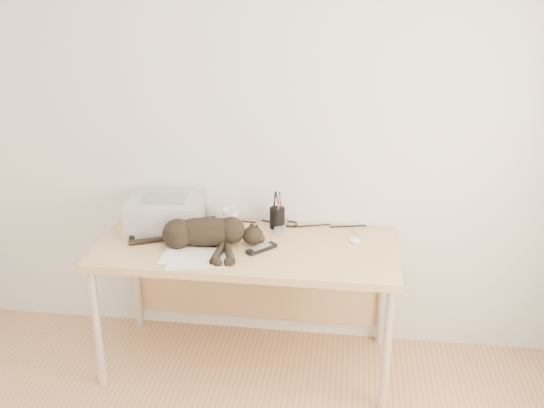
# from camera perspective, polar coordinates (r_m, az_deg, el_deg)

# --- Properties ---
(wall_back) EXTENTS (3.50, 0.00, 3.50)m
(wall_back) POSITION_cam_1_polar(r_m,az_deg,el_deg) (3.38, -1.48, 7.30)
(wall_back) COLOR silver
(wall_back) RESTS_ON floor
(desk) EXTENTS (1.60, 0.70, 0.74)m
(desk) POSITION_cam_1_polar(r_m,az_deg,el_deg) (3.37, -2.11, -5.35)
(desk) COLOR tan
(desk) RESTS_ON floor
(printer) EXTENTS (0.43, 0.37, 0.19)m
(printer) POSITION_cam_1_polar(r_m,az_deg,el_deg) (3.46, -9.98, -0.88)
(printer) COLOR #A5A6AA
(printer) RESTS_ON desk
(papers) EXTENTS (0.37, 0.29, 0.01)m
(papers) POSITION_cam_1_polar(r_m,az_deg,el_deg) (3.11, -7.25, -5.01)
(papers) COLOR white
(papers) RESTS_ON desk
(cat) EXTENTS (0.73, 0.35, 0.16)m
(cat) POSITION_cam_1_polar(r_m,az_deg,el_deg) (3.21, -6.56, -2.78)
(cat) COLOR black
(cat) RESTS_ON desk
(mug) EXTENTS (0.14, 0.14, 0.10)m
(mug) POSITION_cam_1_polar(r_m,az_deg,el_deg) (3.47, -3.93, -1.28)
(mug) COLOR white
(mug) RESTS_ON desk
(pen_cup) EXTENTS (0.09, 0.09, 0.22)m
(pen_cup) POSITION_cam_1_polar(r_m,az_deg,el_deg) (3.43, 0.50, -1.28)
(pen_cup) COLOR black
(pen_cup) RESTS_ON desk
(remote_grey) EXTENTS (0.06, 0.20, 0.02)m
(remote_grey) POSITION_cam_1_polar(r_m,az_deg,el_deg) (3.43, 0.80, -2.15)
(remote_grey) COLOR gray
(remote_grey) RESTS_ON desk
(remote_black) EXTENTS (0.15, 0.16, 0.02)m
(remote_black) POSITION_cam_1_polar(r_m,az_deg,el_deg) (3.17, -1.01, -4.23)
(remote_black) COLOR black
(remote_black) RESTS_ON desk
(mouse) EXTENTS (0.09, 0.11, 0.03)m
(mouse) POSITION_cam_1_polar(r_m,az_deg,el_deg) (3.30, 7.77, -3.21)
(mouse) COLOR white
(mouse) RESTS_ON desk
(cable_tangle) EXTENTS (1.36, 0.08, 0.01)m
(cable_tangle) POSITION_cam_1_polar(r_m,az_deg,el_deg) (3.51, -1.52, -1.72)
(cable_tangle) COLOR black
(cable_tangle) RESTS_ON desk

